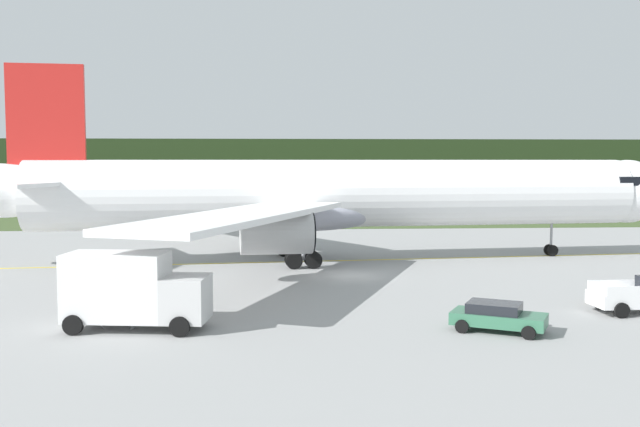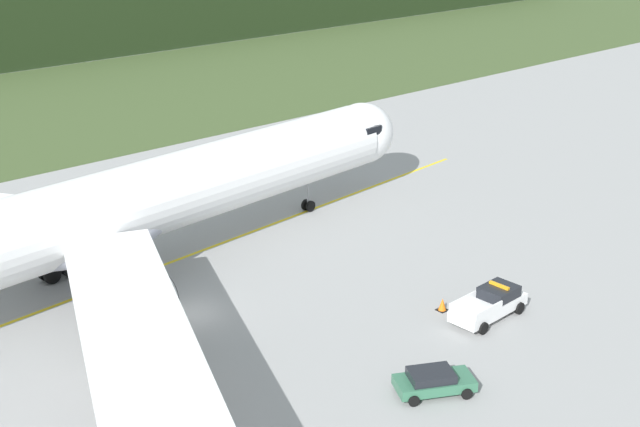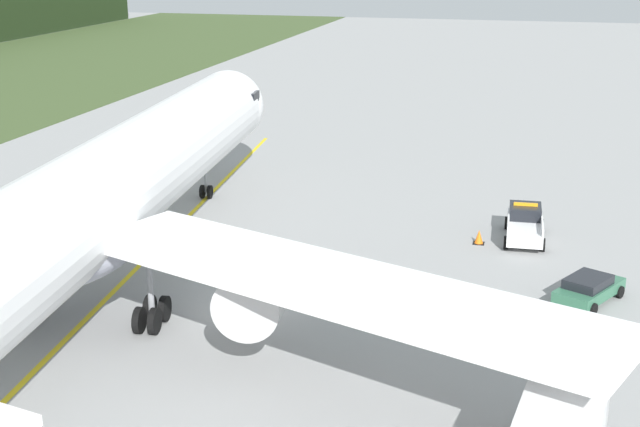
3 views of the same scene
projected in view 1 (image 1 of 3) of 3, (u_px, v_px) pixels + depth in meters
The scene contains 8 objects.
ground at pixel (350, 276), 46.83m from camera, with size 320.00×320.00×0.00m, color gray.
grass_verge at pixel (310, 214), 100.55m from camera, with size 320.00×44.54×0.04m, color #3E512A.
distant_tree_line at pixel (303, 171), 126.54m from camera, with size 288.00×7.93×11.36m, color #213118.
taxiway_centerline_main at pixel (340, 261), 53.81m from camera, with size 72.55×0.30×0.01m, color yellow.
airliner at pixel (330, 196), 53.32m from camera, with size 54.94×46.32×14.39m.
catering_truck at pixel (132, 289), 31.78m from camera, with size 6.61×3.35×3.65m.
staff_car at pixel (497, 316), 31.49m from camera, with size 4.47×3.54×1.30m.
apron_cone at pixel (597, 296), 37.75m from camera, with size 0.65×0.65×0.81m.
Camera 1 is at (-4.92, -46.17, 7.63)m, focal length 39.64 mm.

